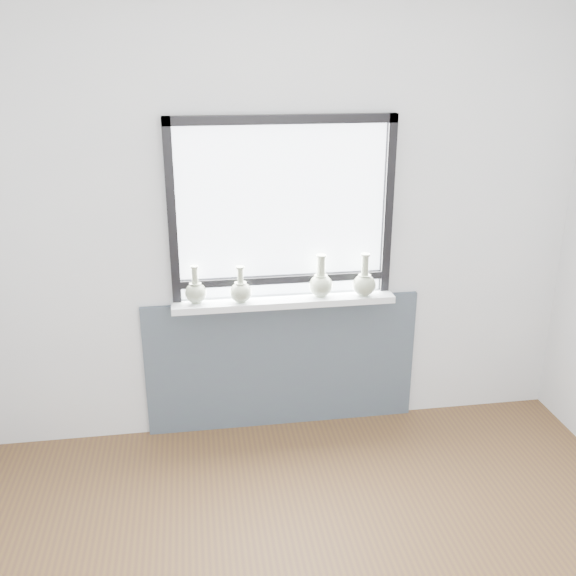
{
  "coord_description": "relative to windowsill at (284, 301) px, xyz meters",
  "views": [
    {
      "loc": [
        -0.52,
        -1.8,
        2.27
      ],
      "look_at": [
        0.0,
        1.55,
        1.02
      ],
      "focal_mm": 40.0,
      "sensor_mm": 36.0,
      "label": 1
    }
  ],
  "objects": [
    {
      "name": "vase_d",
      "position": [
        0.48,
        -0.03,
        0.1
      ],
      "size": [
        0.14,
        0.14,
        0.26
      ],
      "rotation": [
        0.0,
        0.0,
        0.02
      ],
      "color": "#949F83",
      "rests_on": "windowsill"
    },
    {
      "name": "apron_panel",
      "position": [
        0.0,
        0.07,
        -0.45
      ],
      "size": [
        1.7,
        0.03,
        0.86
      ],
      "primitive_type": "cube",
      "color": "#414858",
      "rests_on": "ground"
    },
    {
      "name": "vase_c",
      "position": [
        0.22,
        -0.0,
        0.1
      ],
      "size": [
        0.14,
        0.14,
        0.26
      ],
      "rotation": [
        0.0,
        0.0,
        -0.28
      ],
      "color": "#949F83",
      "rests_on": "windowsill"
    },
    {
      "name": "vase_b",
      "position": [
        -0.26,
        -0.02,
        0.09
      ],
      "size": [
        0.13,
        0.13,
        0.22
      ],
      "rotation": [
        0.0,
        0.0,
        -0.41
      ],
      "color": "#949F83",
      "rests_on": "windowsill"
    },
    {
      "name": "window",
      "position": [
        0.0,
        0.06,
        0.56
      ],
      "size": [
        1.3,
        0.06,
        1.05
      ],
      "color": "black",
      "rests_on": "windowsill"
    },
    {
      "name": "vase_a",
      "position": [
        -0.52,
        0.0,
        0.09
      ],
      "size": [
        0.13,
        0.13,
        0.22
      ],
      "rotation": [
        0.0,
        0.0,
        0.31
      ],
      "color": "#949F83",
      "rests_on": "windowsill"
    },
    {
      "name": "back_wall",
      "position": [
        0.0,
        0.1,
        0.42
      ],
      "size": [
        3.6,
        0.02,
        2.6
      ],
      "primitive_type": "cube",
      "color": "silver",
      "rests_on": "ground"
    },
    {
      "name": "windowsill",
      "position": [
        0.0,
        0.0,
        0.0
      ],
      "size": [
        1.32,
        0.18,
        0.04
      ],
      "primitive_type": "cube",
      "color": "white",
      "rests_on": "apron_panel"
    }
  ]
}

